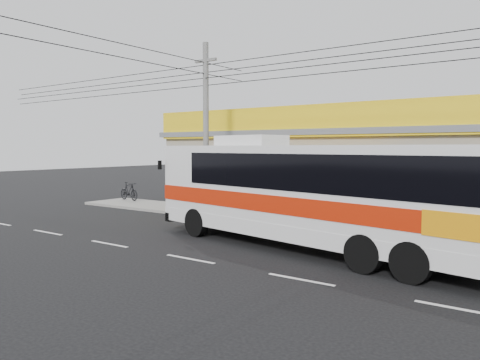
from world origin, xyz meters
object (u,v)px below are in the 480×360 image
(motorbike_dark, at_px, (129,191))
(coach_bus, at_px, (311,189))
(utility_pole, at_px, (206,74))
(motorbike_red, at_px, (261,203))

(motorbike_dark, bearing_deg, coach_bus, -101.00)
(coach_bus, xyz_separation_m, utility_pole, (-7.49, 3.37, 4.99))
(motorbike_red, xyz_separation_m, motorbike_dark, (-10.01, -0.26, 0.11))
(motorbike_red, bearing_deg, utility_pole, 133.70)
(motorbike_red, xyz_separation_m, utility_pole, (-1.45, -2.71, 6.52))
(motorbike_dark, xyz_separation_m, utility_pole, (8.56, -2.45, 6.41))
(motorbike_red, distance_m, motorbike_dark, 10.02)
(coach_bus, distance_m, utility_pole, 9.61)
(utility_pole, bearing_deg, motorbike_red, 61.90)
(coach_bus, xyz_separation_m, motorbike_red, (-6.05, 6.08, -1.53))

